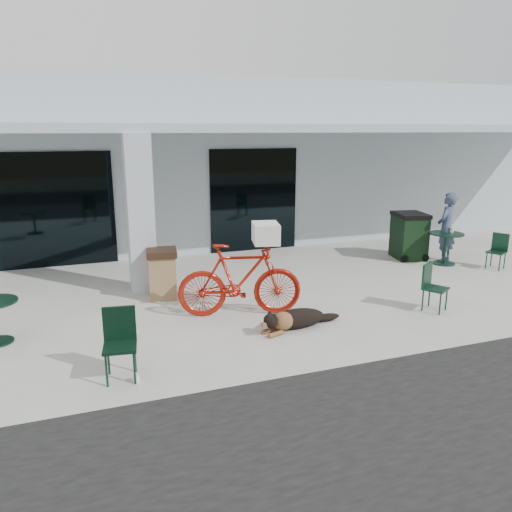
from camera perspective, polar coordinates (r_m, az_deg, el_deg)
name	(u,v)px	position (r m, az deg, el deg)	size (l,w,h in m)	color
ground	(252,322)	(8.56, -0.46, -7.57)	(80.00, 80.00, 0.00)	beige
building	(163,160)	(16.24, -10.63, 10.73)	(22.00, 7.00, 4.50)	#AFBCC6
storefront_glass_left	(52,210)	(12.63, -22.25, 4.85)	(2.80, 0.06, 2.70)	black
storefront_glass_right	(254,200)	(13.37, -0.25, 6.38)	(2.40, 0.06, 2.70)	black
column	(140,215)	(10.00, -13.10, 4.55)	(0.50, 0.50, 3.12)	#AFBCC6
overhang	(198,128)	(11.41, -6.68, 14.30)	(22.00, 2.80, 0.18)	#AFBCC6
bicycle	(240,280)	(8.68, -1.85, -2.74)	(0.61, 2.15, 1.29)	#A31A0D
laundry_basket	(266,233)	(8.52, 1.12, 2.64)	(0.58, 0.43, 0.34)	white
dog	(296,317)	(8.28, 4.64, -6.99)	(1.13, 0.38, 0.38)	black
cup_near_dog	(136,379)	(6.83, -13.52, -13.46)	(0.08, 0.08, 0.10)	white
cafe_chair_near	(120,346)	(6.78, -15.29, -9.87)	(0.43, 0.47, 0.94)	#113322
cafe_table_far	(445,249)	(12.91, 20.79, 0.80)	(0.82, 0.82, 0.77)	#113322
cafe_chair_far_a	(436,288)	(9.51, 19.84, -3.45)	(0.39, 0.42, 0.86)	#113322
cafe_chair_far_b	(497,252)	(12.94, 25.79, 0.46)	(0.37, 0.41, 0.83)	#113322
person	(446,227)	(13.06, 20.92, 3.06)	(0.63, 0.41, 1.72)	#394861
cup_on_table	(452,230)	(12.96, 21.47, 2.79)	(0.09, 0.09, 0.12)	white
trash_receptacle	(162,274)	(9.79, -10.64, -2.00)	(0.57, 0.57, 0.97)	#90724B
wheeled_bin	(409,236)	(13.19, 17.09, 2.24)	(0.71, 0.91, 1.16)	black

